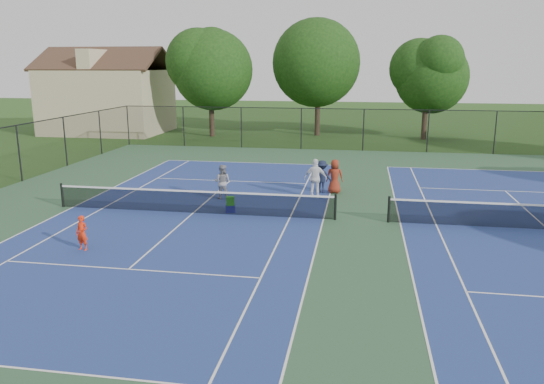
% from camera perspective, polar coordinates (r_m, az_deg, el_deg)
% --- Properties ---
extents(ground, '(140.00, 140.00, 0.00)m').
position_cam_1_polar(ground, '(21.52, 9.59, -3.11)').
color(ground, '#234716').
rests_on(ground, ground).
extents(court_pad, '(36.00, 36.00, 0.01)m').
position_cam_1_polar(court_pad, '(21.52, 9.59, -3.10)').
color(court_pad, '#2F5531').
rests_on(court_pad, ground).
extents(tennis_court_left, '(12.00, 23.83, 1.07)m').
position_cam_1_polar(tennis_court_left, '(22.56, -8.47, -2.03)').
color(tennis_court_left, navy).
rests_on(tennis_court_left, ground).
extents(perimeter_fence, '(36.08, 36.08, 3.02)m').
position_cam_1_polar(perimeter_fence, '(21.12, 9.76, 1.06)').
color(perimeter_fence, black).
rests_on(perimeter_fence, ground).
extents(tree_back_a, '(6.80, 6.80, 9.15)m').
position_cam_1_polar(tree_back_a, '(46.45, -6.65, 13.40)').
color(tree_back_a, '#2D2116').
rests_on(tree_back_a, ground).
extents(tree_back_b, '(7.60, 7.60, 10.03)m').
position_cam_1_polar(tree_back_b, '(46.80, 5.02, 14.12)').
color(tree_back_b, '#2D2116').
rests_on(tree_back_b, ground).
extents(tree_back_c, '(6.00, 6.00, 8.40)m').
position_cam_1_polar(tree_back_c, '(45.93, 16.41, 12.26)').
color(tree_back_c, '#2D2116').
rests_on(tree_back_c, ground).
extents(clapboard_house, '(10.80, 8.10, 7.65)m').
position_cam_1_polar(clapboard_house, '(51.13, -17.22, 9.60)').
color(clapboard_house, tan).
rests_on(clapboard_house, ground).
extents(child_player, '(0.48, 0.36, 1.20)m').
position_cam_1_polar(child_player, '(18.93, -19.75, -4.18)').
color(child_player, red).
rests_on(child_player, ground).
extents(instructor, '(0.81, 0.65, 1.62)m').
position_cam_1_polar(instructor, '(24.62, -5.37, 1.09)').
color(instructor, gray).
rests_on(instructor, ground).
extents(bystander_a, '(1.09, 0.48, 1.84)m').
position_cam_1_polar(bystander_a, '(24.87, 4.71, 1.48)').
color(bystander_a, white).
rests_on(bystander_a, ground).
extents(bystander_b, '(1.14, 0.81, 1.59)m').
position_cam_1_polar(bystander_b, '(25.85, 5.40, 1.65)').
color(bystander_b, '#171E34').
rests_on(bystander_b, ground).
extents(bystander_c, '(0.86, 0.60, 1.66)m').
position_cam_1_polar(bystander_c, '(25.80, 6.76, 1.67)').
color(bystander_c, maroon).
rests_on(bystander_c, ground).
extents(ball_crate, '(0.45, 0.36, 0.31)m').
position_cam_1_polar(ball_crate, '(22.51, -4.49, -1.81)').
color(ball_crate, '#161D9B').
rests_on(ball_crate, ground).
extents(ball_hopper, '(0.40, 0.35, 0.37)m').
position_cam_1_polar(ball_hopper, '(22.42, -4.50, -0.97)').
color(ball_hopper, green).
rests_on(ball_hopper, ball_crate).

